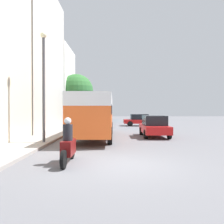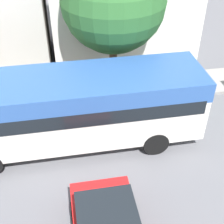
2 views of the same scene
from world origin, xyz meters
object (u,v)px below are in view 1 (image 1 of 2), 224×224
(car_crossing, at_px, (154,126))
(car_far_curb, at_px, (139,120))
(bus_lead, at_px, (95,111))
(bus_third_in_line, at_px, (105,110))
(motorcycle_behind_lead, at_px, (68,145))
(bus_following, at_px, (101,110))

(car_crossing, relative_size, car_far_curb, 0.99)
(bus_lead, xyz_separation_m, car_crossing, (4.38, 0.77, -1.12))
(bus_lead, xyz_separation_m, bus_third_in_line, (-0.17, 24.68, 0.04))
(bus_lead, bearing_deg, bus_third_in_line, 90.39)
(car_far_curb, bearing_deg, motorcycle_behind_lead, 165.50)
(bus_lead, bearing_deg, car_crossing, 9.96)
(car_crossing, distance_m, car_far_curb, 11.01)
(bus_following, relative_size, motorcycle_behind_lead, 4.44)
(bus_following, relative_size, bus_third_in_line, 0.92)
(bus_third_in_line, bearing_deg, car_far_curb, -69.83)
(car_crossing, bearing_deg, bus_following, 113.74)
(bus_third_in_line, relative_size, car_crossing, 2.81)
(bus_lead, height_order, motorcycle_behind_lead, bus_lead)
(bus_following, distance_m, car_crossing, 11.37)
(bus_third_in_line, bearing_deg, motorcycle_behind_lead, -90.37)
(bus_lead, relative_size, bus_third_in_line, 0.84)
(bus_lead, height_order, car_crossing, bus_lead)
(bus_following, relative_size, car_far_curb, 2.56)
(bus_following, height_order, car_far_curb, bus_following)
(bus_third_in_line, xyz_separation_m, car_far_curb, (4.74, -12.91, -1.20))
(bus_third_in_line, relative_size, motorcycle_behind_lead, 4.83)
(car_far_curb, bearing_deg, bus_following, 97.77)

